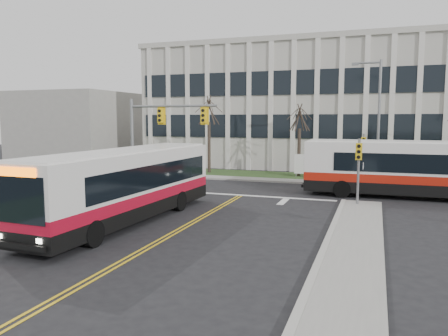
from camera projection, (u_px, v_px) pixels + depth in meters
ground at (190, 224)px, 20.34m from camera, size 120.00×120.00×0.00m
sidewalk_east at (350, 279)px, 13.18m from camera, size 2.00×26.00×0.14m
sidewalk_cross at (331, 183)px, 32.95m from camera, size 44.00×1.60×0.14m
building_lawn at (335, 178)px, 35.58m from camera, size 44.00×5.00×0.12m
office_building at (347, 108)px, 46.17m from camera, size 40.00×16.00×12.00m
building_annex at (79, 126)px, 52.80m from camera, size 12.00×12.00×8.00m
mast_arm_signal at (154, 129)px, 28.42m from camera, size 6.11×0.38×6.20m
signal_pole_near at (359, 162)px, 24.17m from camera, size 0.34×0.39×3.80m
signal_pole_far at (363, 151)px, 32.14m from camera, size 0.34×0.39×3.80m
streetlight at (377, 115)px, 32.32m from camera, size 2.15×0.25×9.20m
directory_sign at (303, 164)px, 35.80m from camera, size 1.50×0.12×2.00m
tree_left at (209, 112)px, 38.57m from camera, size 1.80×1.80×7.70m
tree_mid at (300, 119)px, 36.21m from camera, size 1.80×1.80×6.82m
bus_main at (125, 187)px, 20.67m from camera, size 3.26×12.73×3.37m
bus_cross at (413, 170)px, 26.93m from camera, size 12.99×2.90×3.46m
newspaper_box_red at (38, 199)px, 24.11m from camera, size 0.53×0.48×0.95m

